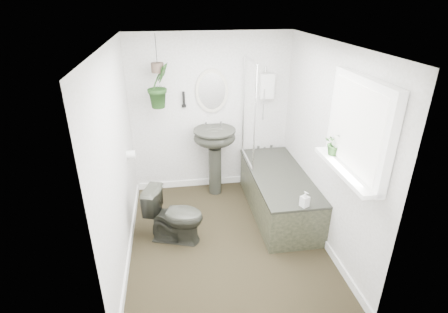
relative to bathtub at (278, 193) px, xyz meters
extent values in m
cube|color=black|center=(-0.80, -0.50, -0.30)|extent=(2.30, 2.80, 0.02)
cube|color=white|center=(-0.80, -0.50, 2.02)|extent=(2.30, 2.80, 0.02)
cube|color=white|center=(-0.80, 0.91, 0.86)|extent=(2.30, 0.02, 2.30)
cube|color=white|center=(-0.80, -1.91, 0.86)|extent=(2.30, 0.02, 2.30)
cube|color=white|center=(-1.96, -0.50, 0.86)|extent=(0.02, 2.80, 2.30)
cube|color=white|center=(0.36, -0.50, 0.86)|extent=(0.02, 2.80, 2.30)
cube|color=white|center=(-0.80, -0.50, -0.24)|extent=(2.30, 2.80, 0.10)
cube|color=white|center=(0.00, 0.84, 1.26)|extent=(0.20, 0.10, 0.35)
ellipsoid|color=beige|center=(-0.78, 0.87, 1.21)|extent=(0.46, 0.03, 0.62)
cylinder|color=black|center=(-1.18, 0.86, 1.11)|extent=(0.04, 0.04, 0.22)
cylinder|color=white|center=(-1.90, 0.20, 0.61)|extent=(0.11, 0.11, 0.11)
cube|color=white|center=(0.29, -1.20, 1.36)|extent=(0.08, 1.00, 0.90)
cube|color=white|center=(0.22, -1.20, 0.94)|extent=(0.18, 1.00, 0.04)
cube|color=white|center=(0.24, -1.20, 1.36)|extent=(0.01, 0.86, 0.76)
imported|color=#272821|center=(-1.40, -0.40, 0.06)|extent=(0.76, 0.58, 0.69)
imported|color=black|center=(0.25, -0.90, 1.08)|extent=(0.28, 0.26, 0.25)
imported|color=black|center=(-1.50, 0.65, 1.36)|extent=(0.41, 0.40, 0.58)
imported|color=#322527|center=(0.04, -0.79, 0.38)|extent=(0.11, 0.11, 0.18)
cylinder|color=#46372D|center=(-1.50, 0.65, 1.60)|extent=(0.16, 0.16, 0.12)
camera|label=1|loc=(-1.35, -3.92, 2.44)|focal=28.00mm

